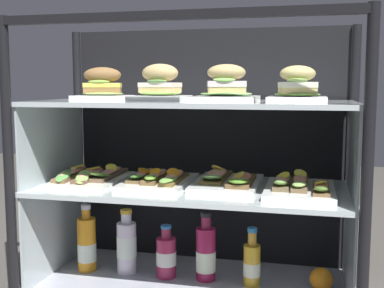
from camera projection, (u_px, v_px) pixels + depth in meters
case_base_deck at (192, 287)px, 1.74m from camera, size 1.11×0.53×0.04m
case_frame at (201, 145)px, 1.82m from camera, size 1.11×0.53×0.94m
riser_lower_tier at (192, 237)px, 1.72m from camera, size 1.05×0.46×0.33m
shelf_lower_glass at (192, 189)px, 1.70m from camera, size 1.07×0.48×0.02m
riser_upper_tier at (192, 146)px, 1.68m from camera, size 1.05×0.46×0.28m
shelf_upper_glass at (192, 103)px, 1.67m from camera, size 1.07×0.48×0.02m
plated_roll_sandwich_near_right_corner at (103, 87)px, 1.79m from camera, size 0.18×0.18×0.12m
plated_roll_sandwich_mid_right at (160, 86)px, 1.70m from camera, size 0.18×0.18×0.13m
plated_roll_sandwich_far_left at (226, 88)px, 1.61m from camera, size 0.20×0.20×0.12m
plated_roll_sandwich_right_of_center at (297, 88)px, 1.52m from camera, size 0.18×0.18×0.11m
open_sandwich_tray_near_left_corner at (90, 176)px, 1.78m from camera, size 0.22×0.32×0.06m
open_sandwich_tray_left_of_center at (158, 179)px, 1.73m from camera, size 0.22×0.32×0.06m
open_sandwich_tray_far_right at (227, 181)px, 1.70m from camera, size 0.22×0.32×0.06m
open_sandwich_tray_far_left at (300, 187)px, 1.59m from camera, size 0.22×0.32×0.07m
juice_bottle_back_right at (87, 245)px, 1.85m from camera, size 0.07×0.07×0.25m
juice_bottle_near_post at (127, 246)px, 1.82m from camera, size 0.07×0.07×0.24m
juice_bottle_back_left at (166, 256)px, 1.78m from camera, size 0.07×0.07×0.19m
juice_bottle_tucked_behind at (206, 254)px, 1.75m from camera, size 0.07×0.07×0.24m
juice_bottle_front_fourth at (252, 264)px, 1.70m from camera, size 0.06×0.06×0.20m
orange_fruit_beside_bottles at (321, 279)px, 1.67m from camera, size 0.08×0.08×0.08m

